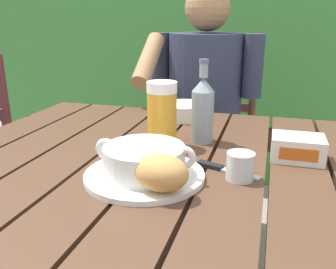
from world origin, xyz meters
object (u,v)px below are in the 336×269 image
object	(u,v)px
butter_tub	(298,148)
table_knife	(221,169)
bread_roll	(161,172)
diner_bowl	(185,111)
chair_near_diner	(209,143)
water_glass_small	(240,166)
serving_plate	(145,175)
beer_bottle	(203,109)
beer_glass	(162,114)
person_eating	(202,105)
soup_bowl	(144,159)

from	to	relation	value
butter_tub	table_knife	distance (m)	0.21
bread_roll	diner_bowl	world-z (taller)	bread_roll
chair_near_diner	water_glass_small	bearing A→B (deg)	-76.89
serving_plate	diner_bowl	distance (m)	0.50
serving_plate	butter_tub	world-z (taller)	butter_tub
butter_tub	diner_bowl	bearing A→B (deg)	140.41
beer_bottle	diner_bowl	xyz separation A→B (m)	(-0.10, 0.22, -0.07)
diner_bowl	chair_near_diner	bearing A→B (deg)	90.00
chair_near_diner	beer_glass	bearing A→B (deg)	-89.51
beer_glass	butter_tub	bearing A→B (deg)	-0.91
person_eating	serving_plate	size ratio (longest dim) A/B	4.74
bread_roll	serving_plate	bearing A→B (deg)	130.60
serving_plate	soup_bowl	world-z (taller)	soup_bowl
table_knife	diner_bowl	bearing A→B (deg)	114.38
person_eating	beer_bottle	world-z (taller)	person_eating
person_eating	bread_roll	size ratio (longest dim) A/B	9.81
person_eating	beer_glass	distance (m)	0.65
beer_bottle	water_glass_small	xyz separation A→B (m)	(0.13, -0.22, -0.06)
serving_plate	beer_glass	size ratio (longest dim) A/B	1.50
bread_roll	beer_glass	bearing A→B (deg)	106.49
serving_plate	water_glass_small	world-z (taller)	water_glass_small
beer_glass	butter_tub	distance (m)	0.35
table_knife	diner_bowl	xyz separation A→B (m)	(-0.19, 0.41, 0.02)
person_eating	bread_roll	bearing A→B (deg)	-84.23
diner_bowl	beer_bottle	bearing A→B (deg)	-65.02
beer_bottle	diner_bowl	distance (m)	0.26
chair_near_diner	butter_tub	world-z (taller)	chair_near_diner
chair_near_diner	butter_tub	distance (m)	0.96
soup_bowl	butter_tub	distance (m)	0.38
serving_plate	table_knife	distance (m)	0.18
bread_roll	diner_bowl	distance (m)	0.57
beer_bottle	water_glass_small	bearing A→B (deg)	-60.57
soup_bowl	water_glass_small	size ratio (longest dim) A/B	3.75
beer_bottle	butter_tub	size ratio (longest dim) A/B	1.85
bread_roll	butter_tub	distance (m)	0.38
soup_bowl	diner_bowl	distance (m)	0.50
table_knife	butter_tub	bearing A→B (deg)	34.91
serving_plate	diner_bowl	bearing A→B (deg)	93.56
serving_plate	butter_tub	size ratio (longest dim) A/B	2.12
soup_bowl	table_knife	xyz separation A→B (m)	(0.16, 0.09, -0.04)
person_eating	serving_plate	xyz separation A→B (m)	(0.03, -0.84, 0.04)
chair_near_diner	person_eating	size ratio (longest dim) A/B	0.81
beer_glass	water_glass_small	distance (m)	0.28
water_glass_small	butter_tub	size ratio (longest dim) A/B	0.49
diner_bowl	serving_plate	bearing A→B (deg)	-86.44
beer_bottle	water_glass_small	distance (m)	0.27
butter_tub	beer_bottle	bearing A→B (deg)	164.52
water_glass_small	serving_plate	bearing A→B (deg)	-166.13
soup_bowl	table_knife	distance (m)	0.18
person_eating	beer_glass	xyz separation A→B (m)	(0.01, -0.63, 0.12)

